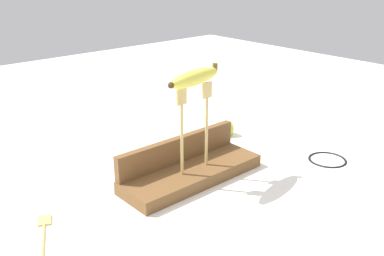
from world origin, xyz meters
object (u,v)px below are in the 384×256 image
Objects in this scene: fork_fallen_near at (44,230)px; banana_chunk_near at (224,129)px; banana_raised_center at (195,77)px; fork_stand_center at (195,121)px; wire_coil at (328,159)px.

banana_chunk_near reaches higher than fork_fallen_near.
fork_fallen_near is (-0.35, 0.04, -0.25)m from banana_raised_center.
fork_stand_center is at bearing -149.03° from banana_chunk_near.
fork_stand_center is at bearing 10.81° from banana_raised_center.
banana_raised_center is at bearing -169.19° from fork_stand_center.
banana_chunk_near is at bearing 104.72° from wire_coil.
wire_coil is (0.69, -0.18, -0.00)m from fork_fallen_near.
fork_stand_center reaches higher than fork_fallen_near.
fork_fallen_near is 2.78× the size of banana_chunk_near.
banana_chunk_near is (0.61, 0.12, 0.02)m from fork_fallen_near.
banana_raised_center is 0.37m from banana_chunk_near.
fork_stand_center is 1.36× the size of fork_fallen_near.
banana_raised_center reaches higher than banana_chunk_near.
fork_stand_center is at bearing -5.84° from fork_fallen_near.
wire_coil is at bearing -23.38° from banana_raised_center.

